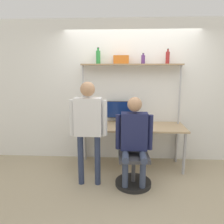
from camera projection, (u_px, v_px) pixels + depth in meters
ground_plane at (131, 175)px, 3.75m from camera, size 12.00×12.00×0.00m
wall_back at (131, 92)px, 4.22m from camera, size 8.00×0.06×2.70m
desk at (131, 130)px, 3.98m from camera, size 1.93×0.71×0.77m
shelf_unit at (131, 79)px, 4.01m from camera, size 1.83×0.26×1.88m
monitor at (120, 111)px, 4.16m from camera, size 0.55×0.16×0.41m
laptop at (131, 124)px, 3.87m from camera, size 0.35×0.22×0.22m
cell_phone at (148, 128)px, 3.82m from camera, size 0.07×0.15×0.01m
office_chair at (133, 166)px, 3.41m from camera, size 0.56×0.56×0.94m
person_seated at (134, 135)px, 3.26m from camera, size 0.56×0.47×1.38m
person_standing at (88, 121)px, 3.26m from camera, size 0.57×0.22×1.60m
bottle_red at (168, 57)px, 3.90m from camera, size 0.07×0.07×0.26m
bottle_purple at (143, 59)px, 3.93m from camera, size 0.07×0.07×0.19m
bottle_green at (98, 57)px, 3.97m from camera, size 0.08×0.08×0.29m
storage_box at (121, 60)px, 3.95m from camera, size 0.27×0.19×0.15m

